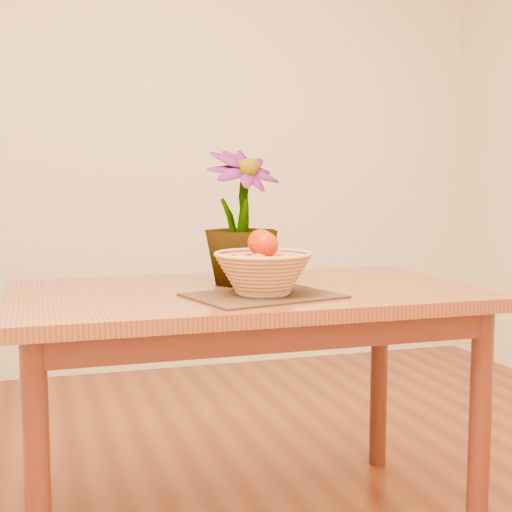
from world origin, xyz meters
name	(u,v)px	position (x,y,z in m)	size (l,w,h in m)	color
wall_back	(146,132)	(0.00, 2.25, 1.35)	(4.00, 0.02, 2.70)	#FEE5C1
table	(246,317)	(0.00, 0.30, 0.66)	(1.40, 0.80, 0.75)	brown
placemat	(263,296)	(0.00, 0.14, 0.75)	(0.40, 0.30, 0.01)	#342113
wicker_basket	(263,275)	(0.00, 0.14, 0.81)	(0.28, 0.28, 0.11)	#B07549
orange_pile	(263,255)	(0.00, 0.14, 0.87)	(0.18, 0.18, 0.14)	#EC5603
potted_plant	(241,217)	(0.01, 0.40, 0.96)	(0.24, 0.24, 0.43)	#1F4915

